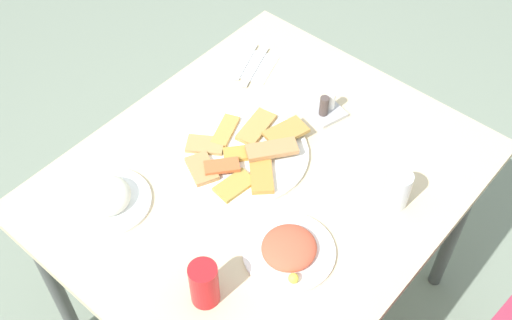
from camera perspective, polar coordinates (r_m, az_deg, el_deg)
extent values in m
plane|color=gray|center=(2.30, 0.52, -12.87)|extent=(6.00, 6.00, 0.00)
cube|color=beige|center=(1.70, 0.68, -1.68)|extent=(1.09, 0.92, 0.02)
cylinder|color=#484A48|center=(2.40, 0.86, 4.64)|extent=(0.04, 0.04, 0.70)
cylinder|color=#484A48|center=(2.04, -17.48, -10.39)|extent=(0.04, 0.04, 0.70)
cylinder|color=#484A48|center=(2.16, 17.39, -5.43)|extent=(0.04, 0.04, 0.70)
cylinder|color=white|center=(1.74, -1.00, 0.59)|extent=(0.35, 0.35, 0.01)
cube|color=#C08F3A|center=(1.72, -1.10, 0.61)|extent=(0.11, 0.11, 0.01)
cube|color=tan|center=(1.75, -4.53, 1.36)|extent=(0.11, 0.12, 0.01)
cube|color=#B38250|center=(1.71, 1.42, 0.96)|extent=(0.14, 0.12, 0.01)
cube|color=#D66134|center=(1.68, -3.04, -0.54)|extent=(0.10, 0.09, 0.01)
cube|color=tan|center=(1.78, 0.03, 2.93)|extent=(0.14, 0.08, 0.01)
cube|color=#AE8F3E|center=(1.65, -1.90, -2.26)|extent=(0.11, 0.07, 0.01)
cube|color=#C98439|center=(1.67, 0.55, -1.24)|extent=(0.13, 0.13, 0.02)
cube|color=#C99246|center=(1.78, -2.72, 2.63)|extent=(0.12, 0.08, 0.01)
cube|color=tan|center=(1.69, -4.82, -0.78)|extent=(0.10, 0.12, 0.01)
cube|color=#B28640|center=(1.76, 2.68, 2.51)|extent=(0.13, 0.09, 0.01)
cylinder|color=white|center=(1.55, 2.93, -8.09)|extent=(0.22, 0.22, 0.01)
ellipsoid|color=#CE543A|center=(1.54, 2.96, -7.76)|extent=(0.14, 0.14, 0.04)
sphere|color=yellow|center=(1.50, 3.33, -10.42)|extent=(0.02, 0.02, 0.02)
cylinder|color=white|center=(1.68, -12.88, -3.60)|extent=(0.22, 0.22, 0.01)
ellipsoid|color=white|center=(1.66, -13.03, -3.10)|extent=(0.17, 0.17, 0.07)
sphere|color=#F1D04D|center=(1.69, -13.04, -1.99)|extent=(0.03, 0.03, 0.03)
cylinder|color=red|center=(1.45, -4.62, -10.88)|extent=(0.08, 0.08, 0.12)
cylinder|color=silver|center=(1.64, 12.43, -2.53)|extent=(0.06, 0.06, 0.11)
cube|color=white|center=(2.00, -0.46, 8.41)|extent=(0.17, 0.17, 0.00)
cube|color=silver|center=(2.00, -0.86, 8.71)|extent=(0.16, 0.07, 0.00)
cube|color=silver|center=(1.99, -0.07, 8.27)|extent=(0.18, 0.08, 0.00)
cube|color=#B2B2B7|center=(1.85, 6.25, 4.25)|extent=(0.11, 0.11, 0.01)
cylinder|color=white|center=(1.84, 6.64, 5.26)|extent=(0.03, 0.03, 0.06)
cylinder|color=#4B3E3B|center=(1.82, 6.05, 4.79)|extent=(0.03, 0.03, 0.06)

